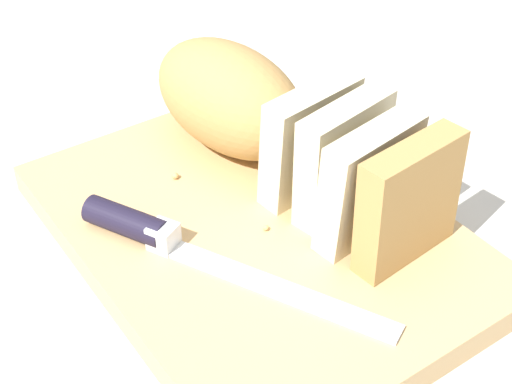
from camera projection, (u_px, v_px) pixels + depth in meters
name	position (u px, v px, depth m)	size (l,w,h in m)	color
ground_plane	(256.00, 245.00, 0.62)	(3.00, 3.00, 0.00)	beige
cutting_board	(256.00, 234.00, 0.61)	(0.36, 0.26, 0.03)	tan
bread_loaf	(272.00, 122.00, 0.63)	(0.30, 0.12, 0.10)	tan
bread_knife	(159.00, 236.00, 0.57)	(0.24, 0.12, 0.02)	silver
crumb_near_knife	(262.00, 191.00, 0.63)	(0.01, 0.01, 0.01)	tan
crumb_near_loaf	(175.00, 176.00, 0.64)	(0.01, 0.01, 0.01)	tan
crumb_stray_left	(298.00, 178.00, 0.64)	(0.01, 0.01, 0.01)	tan
crumb_stray_right	(263.00, 229.00, 0.59)	(0.00, 0.00, 0.00)	tan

